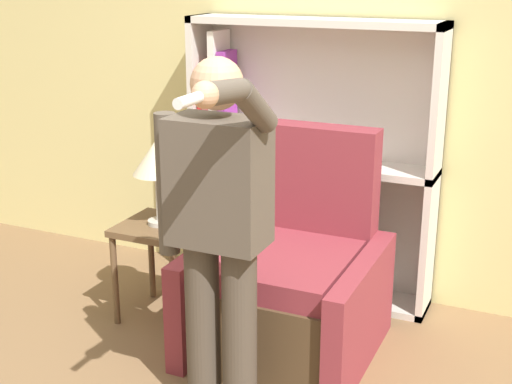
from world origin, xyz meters
name	(u,v)px	position (x,y,z in m)	size (l,w,h in m)	color
wall_back	(347,61)	(0.00, 2.03, 1.40)	(8.00, 0.06, 2.80)	#DBCC84
bookcase	(288,163)	(-0.30, 1.87, 0.80)	(1.47, 0.28, 1.65)	silver
armchair	(291,283)	(-0.01, 1.21, 0.35)	(0.90, 0.92, 1.12)	#4C3823
person_standing	(218,226)	(-0.05, 0.49, 0.90)	(0.54, 0.78, 1.59)	#473D33
side_table	(160,241)	(-0.79, 1.20, 0.46)	(0.43, 0.43, 0.56)	brown
table_lamp	(157,160)	(-0.79, 1.20, 0.93)	(0.27, 0.27, 0.48)	#B7B2A8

